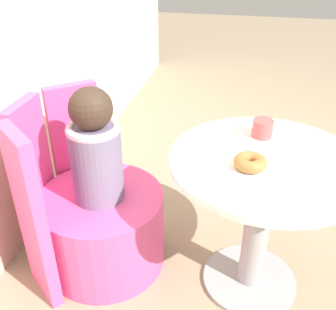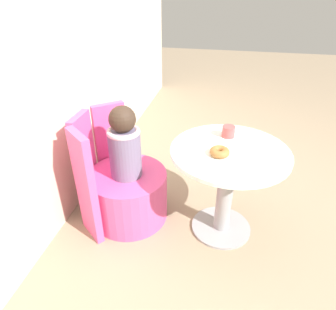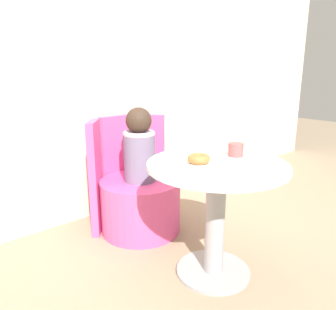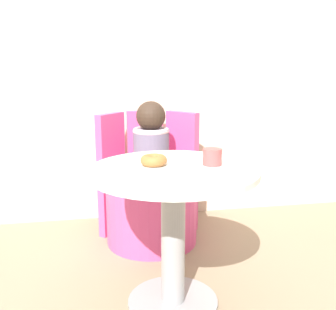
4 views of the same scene
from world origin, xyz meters
The scene contains 8 objects.
ground_plane centered at (0.00, 0.00, 0.00)m, with size 12.00×12.00×0.00m, color gray.
back_wall centered at (0.00, 1.13, 1.20)m, with size 6.00×0.06×2.40m.
round_table centered at (0.02, -0.02, 0.46)m, with size 0.73×0.73×0.64m.
tub_chair centered at (0.02, 0.66, 0.18)m, with size 0.55×0.55×0.37m.
booth_backrest centered at (0.02, 0.89, 0.39)m, with size 0.65×0.24×0.78m.
child_figure centered at (0.02, 0.66, 0.61)m, with size 0.22×0.22×0.50m.
donut centered at (-0.06, 0.04, 0.66)m, with size 0.12×0.12×0.05m.
cup centered at (0.20, 0.01, 0.68)m, with size 0.08×0.08×0.07m.
Camera 2 is at (-1.59, 0.03, 1.55)m, focal length 32.00 mm.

